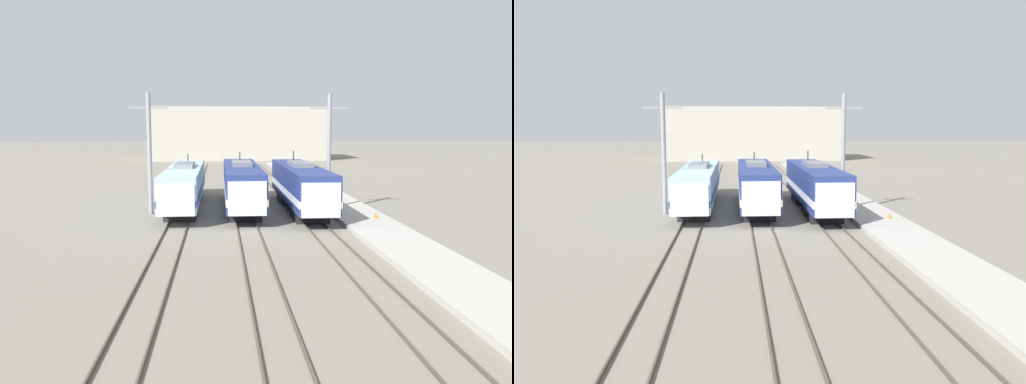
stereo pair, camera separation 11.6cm
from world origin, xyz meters
The scene contains 12 objects.
ground_plane centered at (0.00, 0.00, 0.00)m, with size 400.00×400.00×0.00m, color slate.
rail_pair_far_left centered at (-4.97, 0.00, 0.07)m, with size 1.51×120.00×0.15m.
rail_pair_center centered at (0.00, 0.00, 0.07)m, with size 1.51×120.00×0.15m.
rail_pair_far_right centered at (4.97, 0.00, 0.07)m, with size 1.51×120.00×0.15m.
locomotive_far_left centered at (-4.97, 9.43, 2.04)m, with size 2.91×20.03×4.49m.
locomotive_center centered at (0.00, 8.00, 2.15)m, with size 2.98×17.58×4.79m.
locomotive_far_right centered at (4.97, 7.07, 2.14)m, with size 2.99×17.96×4.93m.
catenary_tower_left centered at (-7.54, 6.43, 5.13)m, with size 3.14×0.36×9.82m.
catenary_tower_right centered at (7.17, 6.43, 5.13)m, with size 3.14×0.36×9.82m.
platform centered at (8.97, 0.00, 0.16)m, with size 4.00×120.00×0.31m.
traffic_cone centered at (9.75, 1.59, 0.54)m, with size 0.33×0.33×0.46m.
depot_building centered at (2.60, 76.07, 5.60)m, with size 36.82×14.77×11.20m.
Camera 1 is at (-1.90, -34.46, 7.16)m, focal length 35.00 mm.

